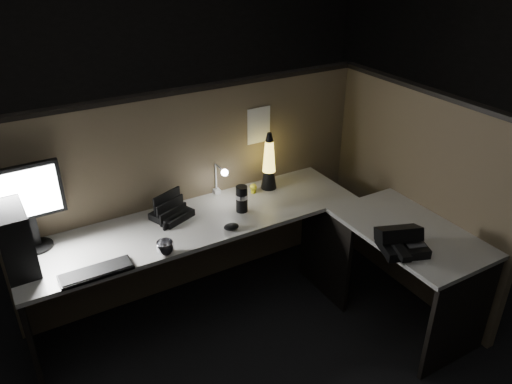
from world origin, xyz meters
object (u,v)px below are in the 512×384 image
lava_lamp (269,166)px  keyboard (96,272)px  desk_phone (401,241)px  pc_tower (14,238)px  monitor (26,200)px

lava_lamp → keyboard: bearing=-163.6°
keyboard → lava_lamp: (1.38, 0.41, 0.17)m
lava_lamp → desk_phone: size_ratio=1.35×
lava_lamp → desk_phone: bearing=-76.5°
pc_tower → desk_phone: size_ratio=1.20×
desk_phone → monitor: bearing=169.8°
pc_tower → keyboard: pc_tower is taller
pc_tower → monitor: 0.24m
pc_tower → keyboard: size_ratio=0.95×
monitor → keyboard: 0.60m
keyboard → monitor: bearing=117.9°
keyboard → lava_lamp: lava_lamp is taller
pc_tower → lava_lamp: size_ratio=0.89×
keyboard → pc_tower: bearing=141.1°
monitor → desk_phone: size_ratio=1.67×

